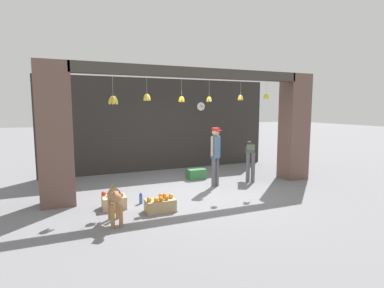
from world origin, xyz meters
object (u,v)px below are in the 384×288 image
(produce_box_green, at_px, (196,174))
(water_bottle, at_px, (141,199))
(wall_clock, at_px, (201,106))
(worker_stooping, at_px, (250,155))
(fruit_crate_apples, at_px, (114,201))
(dog, at_px, (115,198))
(fruit_crate_oranges, at_px, (160,204))
(shopkeeper, at_px, (215,152))

(produce_box_green, xyz_separation_m, water_bottle, (-2.06, -1.66, -0.04))
(water_bottle, xyz_separation_m, wall_clock, (2.95, 3.28, 2.05))
(worker_stooping, height_order, produce_box_green, worker_stooping)
(worker_stooping, xyz_separation_m, water_bottle, (-3.44, -0.89, -0.63))
(fruit_crate_apples, height_order, wall_clock, wall_clock)
(fruit_crate_apples, height_order, produce_box_green, fruit_crate_apples)
(worker_stooping, bearing_deg, dog, -126.78)
(worker_stooping, bearing_deg, produce_box_green, 179.52)
(fruit_crate_oranges, bearing_deg, water_bottle, 111.06)
(dog, bearing_deg, water_bottle, 145.56)
(dog, height_order, fruit_crate_apples, dog)
(shopkeeper, height_order, fruit_crate_oranges, shopkeeper)
(dog, relative_size, wall_clock, 2.78)
(fruit_crate_oranges, xyz_separation_m, produce_box_green, (1.81, 2.32, 0.01))
(shopkeeper, xyz_separation_m, fruit_crate_apples, (-2.79, -0.76, -0.78))
(wall_clock, bearing_deg, dog, -130.61)
(water_bottle, bearing_deg, shopkeeper, 17.06)
(dog, distance_m, fruit_crate_oranges, 1.06)
(dog, height_order, produce_box_green, dog)
(shopkeeper, distance_m, produce_box_green, 1.26)
(worker_stooping, xyz_separation_m, fruit_crate_apples, (-4.04, -0.98, -0.59))
(fruit_crate_oranges, bearing_deg, wall_clock, 55.52)
(dog, distance_m, fruit_crate_apples, 0.96)
(water_bottle, relative_size, wall_clock, 0.76)
(worker_stooping, height_order, water_bottle, worker_stooping)
(shopkeeper, relative_size, fruit_crate_apples, 3.31)
(dog, xyz_separation_m, wall_clock, (3.65, 4.26, 1.67))
(shopkeeper, distance_m, water_bottle, 2.44)
(dog, bearing_deg, shopkeeper, 120.80)
(shopkeeper, height_order, worker_stooping, shopkeeper)
(fruit_crate_apples, distance_m, water_bottle, 0.61)
(shopkeeper, bearing_deg, worker_stooping, 167.88)
(worker_stooping, distance_m, water_bottle, 3.61)
(dog, xyz_separation_m, shopkeeper, (2.89, 1.65, 0.44))
(dog, xyz_separation_m, fruit_crate_apples, (0.10, 0.89, -0.34))
(fruit_crate_apples, distance_m, wall_clock, 5.29)
(fruit_crate_oranges, xyz_separation_m, fruit_crate_apples, (-0.85, 0.57, 0.00))
(worker_stooping, bearing_deg, fruit_crate_oranges, -125.22)
(dog, distance_m, worker_stooping, 4.54)
(produce_box_green, xyz_separation_m, wall_clock, (0.89, 1.62, 2.00))
(dog, bearing_deg, fruit_crate_apples, 174.77)
(fruit_crate_apples, height_order, water_bottle, fruit_crate_apples)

